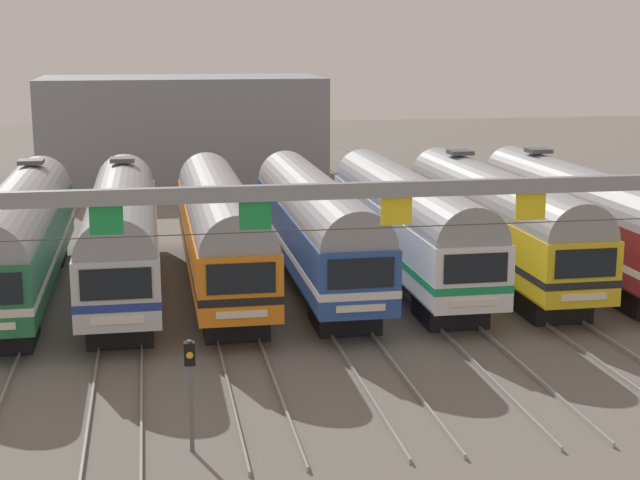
% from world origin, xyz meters
% --- Properties ---
extents(ground_plane, '(160.00, 160.00, 0.00)m').
position_xyz_m(ground_plane, '(0.00, 0.00, 0.00)').
color(ground_plane, slate).
extents(track_bed, '(25.70, 70.00, 0.15)m').
position_xyz_m(track_bed, '(-0.00, 17.00, 0.07)').
color(track_bed, gray).
rests_on(track_bed, ground).
extents(commuter_train_green, '(2.88, 18.06, 5.05)m').
position_xyz_m(commuter_train_green, '(-12.10, -0.00, 2.69)').
color(commuter_train_green, '#236B42').
rests_on(commuter_train_green, ground).
extents(commuter_train_silver, '(2.88, 18.06, 5.05)m').
position_xyz_m(commuter_train_silver, '(-8.07, -0.00, 2.69)').
color(commuter_train_silver, silver).
rests_on(commuter_train_silver, ground).
extents(commuter_train_orange, '(2.88, 18.06, 4.77)m').
position_xyz_m(commuter_train_orange, '(-4.03, -0.01, 2.69)').
color(commuter_train_orange, orange).
rests_on(commuter_train_orange, ground).
extents(commuter_train_blue, '(2.88, 18.06, 4.77)m').
position_xyz_m(commuter_train_blue, '(0.00, -0.01, 2.69)').
color(commuter_train_blue, '#284C9E').
rests_on(commuter_train_blue, ground).
extents(commuter_train_white, '(2.88, 18.06, 4.77)m').
position_xyz_m(commuter_train_white, '(4.03, -0.01, 2.69)').
color(commuter_train_white, white).
rests_on(commuter_train_white, ground).
extents(commuter_train_yellow, '(2.88, 18.06, 5.05)m').
position_xyz_m(commuter_train_yellow, '(8.07, -0.00, 2.69)').
color(commuter_train_yellow, gold).
rests_on(commuter_train_yellow, ground).
extents(commuter_train_maroon, '(2.88, 18.06, 5.05)m').
position_xyz_m(commuter_train_maroon, '(12.10, -0.00, 2.69)').
color(commuter_train_maroon, maroon).
rests_on(commuter_train_maroon, ground).
extents(catenary_gantry, '(29.44, 0.44, 6.97)m').
position_xyz_m(catenary_gantry, '(0.00, -13.50, 5.43)').
color(catenary_gantry, gray).
rests_on(catenary_gantry, ground).
extents(yard_signal_mast, '(0.28, 0.35, 3.00)m').
position_xyz_m(yard_signal_mast, '(-6.05, -16.25, 2.09)').
color(yard_signal_mast, '#59595E').
rests_on(yard_signal_mast, ground).
extents(maintenance_building, '(20.24, 10.00, 7.58)m').
position_xyz_m(maintenance_building, '(-4.31, 32.02, 3.79)').
color(maintenance_building, gray).
rests_on(maintenance_building, ground).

